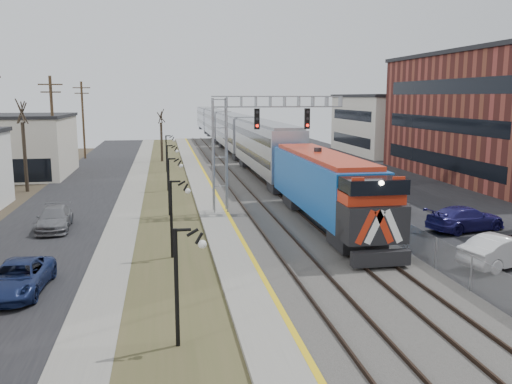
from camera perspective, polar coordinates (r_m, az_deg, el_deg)
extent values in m
cube|color=black|center=(45.09, -18.76, -0.83)|extent=(7.00, 120.00, 0.04)
cube|color=gray|center=(44.58, -13.05, -0.65)|extent=(2.00, 120.00, 0.08)
cube|color=#434525|center=(44.50, -9.19, -0.55)|extent=(4.00, 120.00, 0.06)
cube|color=gray|center=(44.61, -5.34, -0.32)|extent=(2.00, 120.00, 0.24)
cube|color=#595651|center=(45.25, 0.98, -0.15)|extent=(8.00, 120.00, 0.20)
cube|color=black|center=(48.91, 14.93, 0.18)|extent=(16.00, 120.00, 0.04)
cube|color=gold|center=(44.66, -4.22, -0.13)|extent=(0.24, 120.00, 0.01)
cube|color=#2D2119|center=(44.80, -2.48, -0.04)|extent=(0.08, 120.00, 0.15)
cube|color=#2D2119|center=(45.01, -0.58, 0.02)|extent=(0.08, 120.00, 0.15)
cube|color=#2D2119|center=(45.37, 1.91, 0.09)|extent=(0.08, 120.00, 0.15)
cube|color=#2D2119|center=(45.69, 3.76, 0.15)|extent=(0.08, 120.00, 0.15)
cube|color=#1557B1|center=(33.51, 7.40, 0.28)|extent=(3.00, 17.00, 4.25)
cube|color=black|center=(25.94, 12.98, -6.81)|extent=(2.80, 0.50, 0.70)
cube|color=#A2A4AC|center=(53.01, 0.96, 4.52)|extent=(3.00, 22.00, 5.33)
cube|color=#A2A4AC|center=(75.46, -2.26, 6.16)|extent=(3.00, 22.00, 5.33)
cube|color=#A2A4AC|center=(98.07, -4.01, 7.04)|extent=(3.00, 22.00, 5.33)
cube|color=#A2A4AC|center=(120.76, -5.11, 7.58)|extent=(3.00, 22.00, 5.33)
cube|color=gray|center=(37.18, -3.83, 3.68)|extent=(1.00, 1.00, 8.00)
cube|color=gray|center=(37.58, 2.26, 9.49)|extent=(9.00, 0.80, 0.80)
cube|color=black|center=(36.88, 0.10, 7.70)|extent=(0.35, 0.25, 1.40)
cube|color=black|center=(37.64, 5.40, 7.70)|extent=(0.35, 0.25, 1.40)
cylinder|color=black|center=(17.84, -8.36, -10.08)|extent=(0.14, 0.14, 4.00)
cylinder|color=black|center=(27.45, -8.90, -2.93)|extent=(0.14, 0.14, 4.00)
cylinder|color=black|center=(37.27, -9.15, 0.48)|extent=(0.14, 0.14, 4.00)
cylinder|color=black|center=(47.16, -9.30, 2.47)|extent=(0.14, 0.14, 4.00)
cylinder|color=black|center=(59.08, -9.41, 3.97)|extent=(0.14, 0.14, 4.00)
cylinder|color=#4C3823|center=(54.81, -20.57, 6.16)|extent=(0.28, 0.28, 10.00)
cylinder|color=#4C3823|center=(74.53, -17.73, 7.18)|extent=(0.28, 0.28, 10.00)
cube|color=gray|center=(46.09, 6.12, 0.86)|extent=(0.04, 120.00, 1.60)
cube|color=beige|center=(81.44, 15.30, 6.79)|extent=(16.00, 18.00, 8.00)
cylinder|color=#382D23|center=(50.41, -23.14, 3.39)|extent=(0.30, 0.30, 5.95)
cylinder|color=#382D23|center=(69.00, -9.91, 5.19)|extent=(0.30, 0.30, 4.90)
imported|color=silver|center=(28.69, 24.67, -5.71)|extent=(4.96, 2.96, 1.55)
imported|color=navy|center=(35.33, 21.17, -2.68)|extent=(5.47, 3.27, 1.49)
imported|color=slate|center=(38.80, 12.80, -1.14)|extent=(4.75, 3.13, 1.50)
imported|color=navy|center=(24.77, -23.77, -8.34)|extent=(2.41, 4.83, 1.31)
imported|color=slate|center=(35.45, -20.45, -2.69)|extent=(2.17, 4.80, 1.36)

